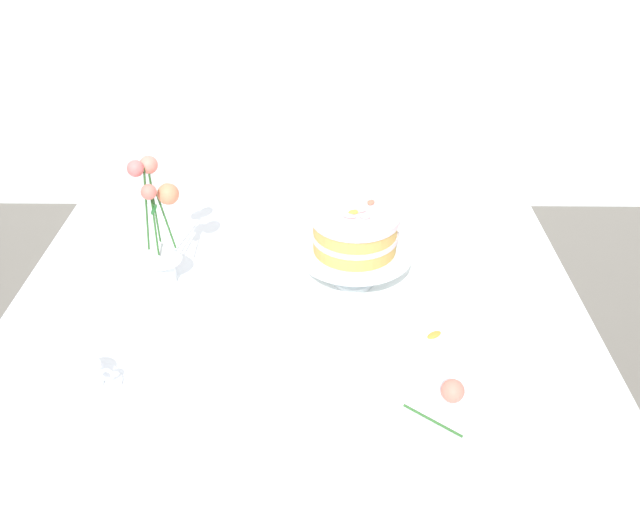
{
  "coord_description": "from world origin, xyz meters",
  "views": [
    {
      "loc": [
        0.07,
        -1.29,
        1.72
      ],
      "look_at": [
        0.06,
        0.03,
        0.86
      ],
      "focal_mm": 37.09,
      "sensor_mm": 36.0,
      "label": 1
    }
  ],
  "objects_px": {
    "teacup": "(88,379)",
    "dining_table": "(297,339)",
    "flower_vase": "(160,236)",
    "fallen_rose": "(452,392)",
    "cake_stand": "(354,255)",
    "layer_cake": "(355,231)"
  },
  "relations": [
    {
      "from": "teacup",
      "to": "dining_table",
      "type": "bearing_deg",
      "value": 32.21
    },
    {
      "from": "flower_vase",
      "to": "fallen_rose",
      "type": "bearing_deg",
      "value": -31.69
    },
    {
      "from": "cake_stand",
      "to": "layer_cake",
      "type": "xyz_separation_m",
      "value": [
        0.0,
        0.0,
        0.07
      ]
    },
    {
      "from": "dining_table",
      "to": "flower_vase",
      "type": "height_order",
      "value": "flower_vase"
    },
    {
      "from": "dining_table",
      "to": "teacup",
      "type": "height_order",
      "value": "teacup"
    },
    {
      "from": "cake_stand",
      "to": "flower_vase",
      "type": "relative_size",
      "value": 0.85
    },
    {
      "from": "flower_vase",
      "to": "fallen_rose",
      "type": "relative_size",
      "value": 2.69
    },
    {
      "from": "cake_stand",
      "to": "teacup",
      "type": "distance_m",
      "value": 0.68
    },
    {
      "from": "dining_table",
      "to": "layer_cake",
      "type": "bearing_deg",
      "value": 39.97
    },
    {
      "from": "fallen_rose",
      "to": "flower_vase",
      "type": "bearing_deg",
      "value": 148.31
    },
    {
      "from": "dining_table",
      "to": "flower_vase",
      "type": "xyz_separation_m",
      "value": [
        -0.34,
        0.11,
        0.23
      ]
    },
    {
      "from": "layer_cake",
      "to": "teacup",
      "type": "bearing_deg",
      "value": -145.69
    },
    {
      "from": "layer_cake",
      "to": "fallen_rose",
      "type": "height_order",
      "value": "layer_cake"
    },
    {
      "from": "teacup",
      "to": "fallen_rose",
      "type": "distance_m",
      "value": 0.75
    },
    {
      "from": "dining_table",
      "to": "fallen_rose",
      "type": "xyz_separation_m",
      "value": [
        0.33,
        -0.3,
        0.11
      ]
    },
    {
      "from": "fallen_rose",
      "to": "cake_stand",
      "type": "bearing_deg",
      "value": 114.1
    },
    {
      "from": "dining_table",
      "to": "teacup",
      "type": "bearing_deg",
      "value": -147.79
    },
    {
      "from": "teacup",
      "to": "cake_stand",
      "type": "bearing_deg",
      "value": 34.31
    },
    {
      "from": "flower_vase",
      "to": "cake_stand",
      "type": "bearing_deg",
      "value": 0.51
    },
    {
      "from": "cake_stand",
      "to": "layer_cake",
      "type": "distance_m",
      "value": 0.07
    },
    {
      "from": "dining_table",
      "to": "teacup",
      "type": "distance_m",
      "value": 0.51
    },
    {
      "from": "cake_stand",
      "to": "flower_vase",
      "type": "distance_m",
      "value": 0.48
    }
  ]
}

